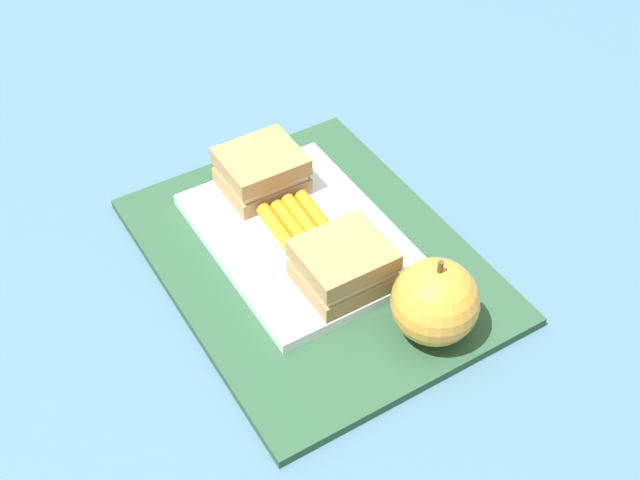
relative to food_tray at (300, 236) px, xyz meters
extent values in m
plane|color=#42667A|center=(0.03, 0.00, -0.02)|extent=(2.40, 2.40, 0.00)
cube|color=#284C33|center=(0.03, 0.00, -0.01)|extent=(0.36, 0.28, 0.01)
cube|color=white|center=(0.00, 0.00, 0.00)|extent=(0.23, 0.17, 0.01)
cube|color=#9E7A4C|center=(-0.08, 0.00, 0.01)|extent=(0.07, 0.08, 0.02)
cube|color=beige|center=(-0.08, 0.00, 0.03)|extent=(0.07, 0.07, 0.01)
cube|color=#9E7A4C|center=(-0.08, 0.00, 0.04)|extent=(0.07, 0.08, 0.02)
cube|color=#9E7A4C|center=(0.08, 0.00, 0.01)|extent=(0.07, 0.08, 0.02)
cube|color=beige|center=(0.08, 0.00, 0.03)|extent=(0.07, 0.07, 0.01)
cube|color=#9E7A4C|center=(0.08, 0.00, 0.04)|extent=(0.07, 0.08, 0.02)
cylinder|color=orange|center=(0.00, -0.02, 0.01)|extent=(0.08, 0.01, 0.02)
cylinder|color=orange|center=(0.00, -0.01, 0.01)|extent=(0.08, 0.01, 0.02)
cylinder|color=orange|center=(0.00, 0.01, 0.01)|extent=(0.08, 0.01, 0.02)
cylinder|color=orange|center=(0.00, 0.02, 0.01)|extent=(0.08, 0.01, 0.02)
sphere|color=gold|center=(0.16, 0.04, 0.03)|extent=(0.08, 0.08, 0.08)
cylinder|color=brown|center=(0.16, 0.04, 0.08)|extent=(0.01, 0.01, 0.01)
camera|label=1|loc=(0.51, -0.29, 0.57)|focal=46.08mm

